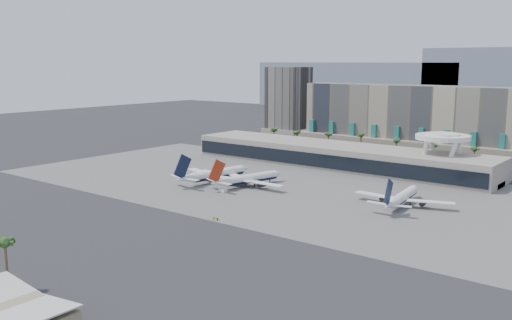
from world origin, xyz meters
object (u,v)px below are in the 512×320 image
Objects in this scene: airliner_left at (215,174)px; airliner_right at (402,197)px; airliner_centre at (249,178)px; taxiway_sign at (216,219)px; service_vehicle_a at (206,173)px; service_vehicle_b at (223,190)px.

airliner_right is at bearing 15.05° from airliner_left.
airliner_centre reaches higher than airliner_right.
airliner_centre reaches higher than taxiway_sign.
airliner_right reaches higher than service_vehicle_a.
taxiway_sign is at bearing -40.09° from service_vehicle_a.
service_vehicle_b is (-71.09, -25.59, -2.74)m from airliner_right.
taxiway_sign is (26.28, -51.29, -3.19)m from airliner_centre.
airliner_centre is at bearing 94.31° from service_vehicle_b.
service_vehicle_a is (-103.04, -2.02, -2.43)m from airliner_right.
airliner_right is at bearing 20.92° from airliner_centre.
airliner_centre is 33.96m from service_vehicle_a.
taxiway_sign is at bearing -133.06° from airliner_right.
service_vehicle_b is at bearing 113.65° from taxiway_sign.
airliner_left is at bearing 117.84° from taxiway_sign.
airliner_right is 12.41× the size of service_vehicle_b.
airliner_right is 8.65× the size of service_vehicle_a.
airliner_centre is 70.52m from airliner_right.
service_vehicle_a reaches higher than taxiway_sign.
airliner_left is 18.12m from airliner_centre.
airliner_left is 22.71× the size of taxiway_sign.
airliner_right is at bearing 5.55° from service_vehicle_a.
airliner_left is 18.49m from service_vehicle_a.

